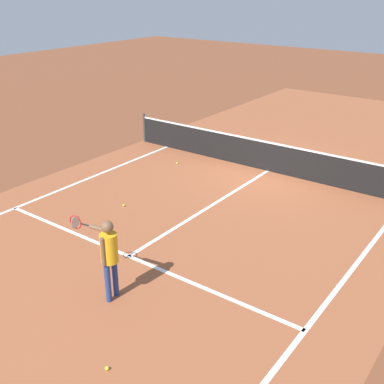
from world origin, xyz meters
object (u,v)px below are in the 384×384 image
at_px(player_near, 108,251).
at_px(tennis_ball_near_net, 177,163).
at_px(tennis_ball_by_baseline, 107,368).
at_px(net, 269,156).
at_px(tennis_ball_mid_court, 124,205).

bearing_deg(player_near, tennis_ball_near_net, 118.11).
xyz_separation_m(tennis_ball_near_net, tennis_ball_by_baseline, (4.73, -7.85, 0.00)).
relative_size(net, player_near, 6.41).
distance_m(player_near, tennis_ball_mid_court, 4.13).
bearing_deg(tennis_ball_by_baseline, tennis_ball_mid_court, 131.21).
height_order(tennis_ball_near_net, tennis_ball_mid_court, same).
bearing_deg(net, tennis_ball_mid_court, -111.82).
relative_size(tennis_ball_near_net, tennis_ball_mid_court, 1.00).
bearing_deg(player_near, tennis_ball_by_baseline, -47.21).
bearing_deg(net, player_near, -84.39).
xyz_separation_m(net, tennis_ball_mid_court, (-1.85, -4.62, -0.46)).
bearing_deg(player_near, net, 95.61).
bearing_deg(tennis_ball_by_baseline, tennis_ball_near_net, 121.08).
relative_size(tennis_ball_by_baseline, tennis_ball_mid_court, 1.00).
bearing_deg(net, tennis_ball_by_baseline, -77.38).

